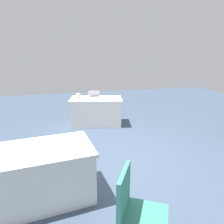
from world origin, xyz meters
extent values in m
plane|color=#3D4C60|center=(0.00, 0.00, 0.00)|extent=(14.40, 14.40, 0.00)
cube|color=silver|center=(-0.08, -2.20, 0.73)|extent=(1.57, 1.07, 0.05)
cube|color=silver|center=(-0.08, -2.20, 0.35)|extent=(1.51, 1.03, 0.71)
cube|color=silver|center=(1.26, 0.68, 0.73)|extent=(1.55, 0.99, 0.05)
cube|color=silver|center=(1.26, 0.68, 0.35)|extent=(1.49, 0.95, 0.71)
cylinder|color=#9E9993|center=(0.29, 1.58, 0.22)|extent=(0.03, 0.03, 0.43)
cube|color=#387F70|center=(0.22, 1.84, 0.46)|extent=(0.60, 0.60, 0.06)
cube|color=#387F70|center=(0.39, 1.73, 0.72)|extent=(0.25, 0.38, 0.45)
cube|color=silver|center=(-0.02, -2.16, 0.77)|extent=(0.34, 0.26, 0.02)
cube|color=#B7B7BC|center=(-0.04, -2.31, 0.87)|extent=(0.32, 0.11, 0.19)
sphere|color=beige|center=(0.39, -2.43, 0.82)|extent=(0.13, 0.13, 0.13)
cube|color=red|center=(-0.41, -2.24, 0.76)|extent=(0.10, 0.18, 0.01)
camera|label=1|loc=(0.91, 3.25, 1.97)|focal=32.19mm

